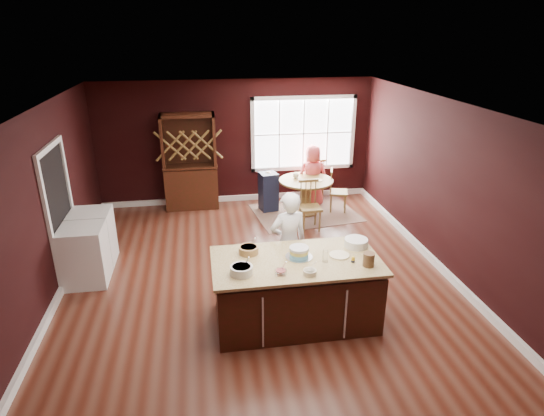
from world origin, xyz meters
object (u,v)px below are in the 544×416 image
Objects in this scene: baker at (288,242)px; toddler at (268,174)px; kitchen_island at (296,292)px; high_chair at (268,191)px; layer_cake at (299,252)px; seated_woman at (312,176)px; dining_table at (306,189)px; chair_north at (313,179)px; hutch at (190,162)px; chair_east at (339,190)px; washer at (85,255)px; dryer at (93,237)px; chair_south at (310,206)px.

baker is 3.26m from toddler.
high_chair is (0.26, 3.99, -0.00)m from kitchen_island.
kitchen_island is 0.56m from layer_cake.
seated_woman is at bearing 73.11° from kitchen_island.
dining_table is 1.30× the size of high_chair.
kitchen_island is 2.50× the size of high_chair.
kitchen_island is 4.65m from chair_north.
kitchen_island is at bearing -72.87° from hutch.
chair_east is 5.21m from washer.
baker is (-0.95, -2.90, 0.25)m from dining_table.
washer is at bearing -153.75° from high_chair.
dryer is at bearing -158.68° from dining_table.
seated_woman is (1.20, 3.34, -0.10)m from baker.
toddler is at bearing 38.19° from washer.
dining_table is 0.73m from chair_east.
washer is at bearing -151.15° from dining_table.
seated_woman is (-0.48, 0.41, 0.22)m from chair_east.
chair_east is 1.01× the size of washer.
hutch is (-1.62, 0.44, 0.59)m from high_chair.
high_chair is at bearing 157.57° from dining_table.
chair_east reaches higher than dryer.
layer_cake is at bearing -107.89° from chair_south.
kitchen_island is 1.92× the size of dining_table.
seated_woman is (-0.11, -0.32, 0.18)m from chair_north.
chair_east is 1.18m from chair_south.
layer_cake is 4.05m from chair_east.
kitchen_island reaches higher than dining_table.
seated_woman reaches higher than high_chair.
baker is 1.67× the size of chair_east.
baker is at bearing 86.09° from kitchen_island.
layer_cake reaches higher than high_chair.
hutch is (-1.62, 0.39, 0.22)m from toddler.
dryer is at bearing -170.21° from chair_south.
washer is at bearing 154.82° from layer_cake.
chair_south is at bearing -71.66° from high_chair.
chair_south is at bearing 74.13° from seated_woman.
chair_east is 1.07× the size of high_chair.
chair_north is (1.31, 3.66, -0.28)m from baker.
dining_table is at bearing 49.51° from chair_north.
hutch is at bearing -79.34° from baker.
dining_table is 1.15× the size of chair_south.
kitchen_island is at bearing -105.24° from dining_table.
kitchen_island is at bearing 171.33° from chair_east.
chair_north is 3.87× the size of toddler.
baker is 1.59× the size of chair_south.
chair_south is 1.37m from toddler.
chair_north is at bearing 43.24° from chair_east.
dining_table is 0.55× the size of hutch.
chair_south is at bearing 58.48° from chair_north.
chair_east reaches higher than dining_table.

